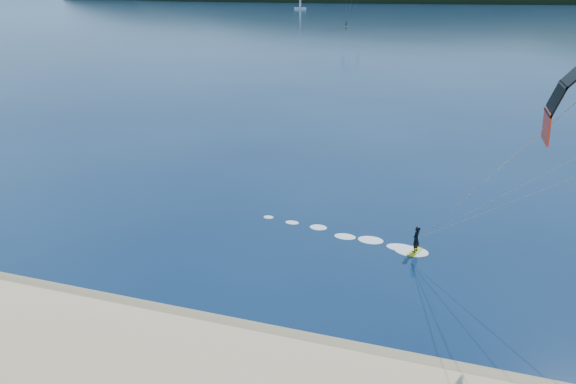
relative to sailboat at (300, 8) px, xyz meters
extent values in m
cube|color=#836B4C|center=(110.47, -390.08, -0.90)|extent=(220.00, 2.50, 0.10)
ellipsoid|color=black|center=(60.47, 325.42, -0.95)|extent=(840.00, 280.00, 110.00)
cube|color=gold|center=(120.54, -379.42, -0.91)|extent=(0.84, 1.37, 0.07)
imported|color=black|center=(120.54, -379.42, -0.07)|extent=(0.57, 0.68, 1.61)
cylinder|color=gray|center=(124.93, -381.43, 4.18)|extent=(0.02, 0.02, 11.94)
cube|color=gold|center=(75.12, -184.10, -0.90)|extent=(1.48, 1.36, 0.09)
imported|color=black|center=(75.12, -184.10, 0.07)|extent=(1.16, 1.13, 1.88)
cylinder|color=gray|center=(76.84, -186.58, 6.19)|extent=(0.02, 0.02, 12.65)
cube|color=white|center=(0.00, -0.03, -0.40)|extent=(9.21, 4.41, 1.55)
cylinder|color=white|center=(0.00, -0.03, 5.68)|extent=(0.22, 0.22, 12.16)
cube|color=white|center=(0.05, 1.52, 5.68)|extent=(0.58, 2.84, 8.84)
cube|color=white|center=(0.05, -1.80, 3.47)|extent=(0.46, 2.19, 5.53)
camera|label=1|loc=(121.83, -407.72, 13.51)|focal=32.57mm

